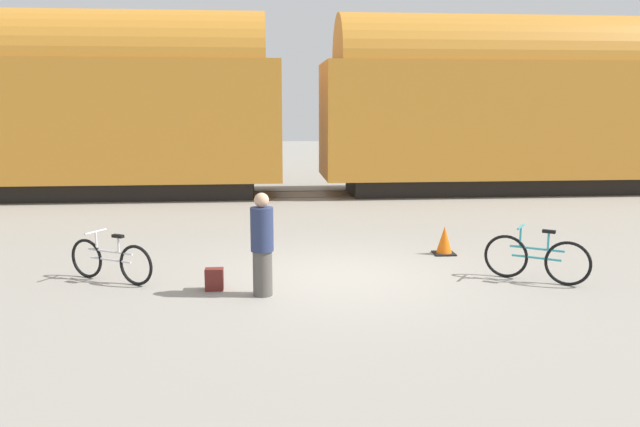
# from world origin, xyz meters

# --- Properties ---
(ground_plane) EXTENTS (80.00, 80.00, 0.00)m
(ground_plane) POSITION_xyz_m (0.00, 0.00, 0.00)
(ground_plane) COLOR gray
(freight_train) EXTENTS (48.36, 3.15, 5.66)m
(freight_train) POSITION_xyz_m (0.00, 9.86, 2.96)
(freight_train) COLOR black
(freight_train) RESTS_ON ground_plane
(rail_near) EXTENTS (60.36, 0.07, 0.01)m
(rail_near) POSITION_xyz_m (0.00, 9.14, 0.01)
(rail_near) COLOR #4C4238
(rail_near) RESTS_ON ground_plane
(rail_far) EXTENTS (60.36, 0.07, 0.01)m
(rail_far) POSITION_xyz_m (0.00, 10.57, 0.01)
(rail_far) COLOR #4C4238
(rail_far) RESTS_ON ground_plane
(bicycle_silver) EXTENTS (1.50, 0.91, 0.82)m
(bicycle_silver) POSITION_xyz_m (-3.71, 0.09, 0.35)
(bicycle_silver) COLOR black
(bicycle_silver) RESTS_ON ground_plane
(bicycle_teal) EXTENTS (1.41, 1.01, 0.90)m
(bicycle_teal) POSITION_xyz_m (3.16, -0.52, 0.38)
(bicycle_teal) COLOR black
(bicycle_teal) RESTS_ON ground_plane
(person_in_navy) EXTENTS (0.34, 0.34, 1.56)m
(person_in_navy) POSITION_xyz_m (-1.25, -0.88, 0.78)
(person_in_navy) COLOR #514C47
(person_in_navy) RESTS_ON ground_plane
(backpack) EXTENTS (0.28, 0.20, 0.34)m
(backpack) POSITION_xyz_m (-2.00, -0.54, 0.17)
(backpack) COLOR maroon
(backpack) RESTS_ON ground_plane
(traffic_cone) EXTENTS (0.40, 0.40, 0.55)m
(traffic_cone) POSITION_xyz_m (2.22, 1.45, 0.25)
(traffic_cone) COLOR black
(traffic_cone) RESTS_ON ground_plane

